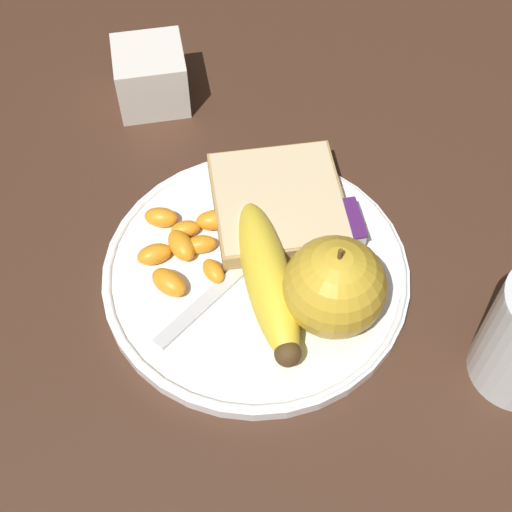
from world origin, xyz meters
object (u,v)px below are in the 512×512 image
banana (268,280)px  jam_packet (340,226)px  plate (256,272)px  bread_slice (278,203)px  fork (241,269)px  condiment_caddy (151,76)px  apple (334,287)px

banana → jam_packet: (-0.05, 0.07, -0.01)m
plate → bread_slice: (-0.06, 0.03, 0.02)m
fork → condiment_caddy: bearing=64.9°
condiment_caddy → fork: bearing=12.5°
apple → jam_packet: 0.09m
banana → bread_slice: size_ratio=1.29×
apple → jam_packet: apple is taller
fork → bread_slice: bearing=15.4°
apple → banana: apple is taller
jam_packet → condiment_caddy: condiment_caddy is taller
jam_packet → banana: bearing=-56.7°
banana → fork: size_ratio=1.11×
fork → condiment_caddy: condiment_caddy is taller
banana → condiment_caddy: bearing=-164.9°
bread_slice → jam_packet: (0.04, 0.05, -0.00)m
plate → jam_packet: bearing=106.7°
plate → bread_slice: size_ratio=2.13×
plate → condiment_caddy: (-0.24, -0.06, 0.02)m
apple → banana: (-0.03, -0.05, -0.02)m
plate → banana: banana is taller
bread_slice → jam_packet: bearing=53.8°
jam_packet → condiment_caddy: size_ratio=0.64×
jam_packet → condiment_caddy: (-0.21, -0.14, 0.01)m
bread_slice → jam_packet: size_ratio=2.77×
apple → condiment_caddy: (-0.29, -0.12, -0.02)m
apple → condiment_caddy: apple is taller
banana → fork: bearing=-144.9°
apple → fork: size_ratio=0.63×
banana → plate: bearing=-166.6°
bread_slice → fork: size_ratio=0.86×
bread_slice → plate: bearing=-27.7°
apple → jam_packet: size_ratio=2.03×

